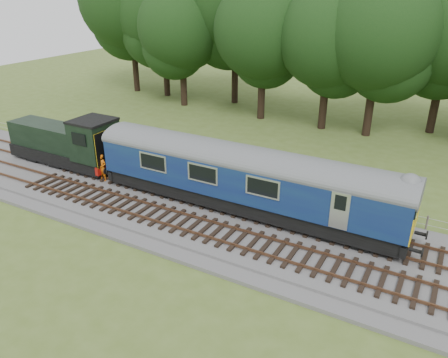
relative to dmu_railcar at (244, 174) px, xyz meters
The scene contains 9 objects.
ground 4.55m from the dmu_railcar, 22.08° to the right, with size 120.00×120.00×0.00m, color #4C6123.
ballast 4.45m from the dmu_railcar, 22.08° to the right, with size 70.00×7.00×0.35m, color #4C4C4F.
track_north 4.09m from the dmu_railcar, ahead, with size 67.20×2.40×0.21m.
track_south 5.07m from the dmu_railcar, 40.99° to the right, with size 67.20×2.40×0.21m.
fence 5.32m from the dmu_railcar, 41.92° to the left, with size 64.00×0.12×1.00m, color #6B6054, non-canonical shape.
tree_line 21.05m from the dmu_railcar, 80.49° to the left, with size 70.00×8.00×18.00m, color black, non-canonical shape.
dmu_railcar is the anchor object (origin of this frame).
shunter_loco 13.94m from the dmu_railcar, behind, with size 8.91×2.60×3.38m.
worker 10.04m from the dmu_railcar, behind, with size 0.67×0.44×1.82m, color orange.
Camera 1 is at (6.44, -18.49, 12.34)m, focal length 35.00 mm.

